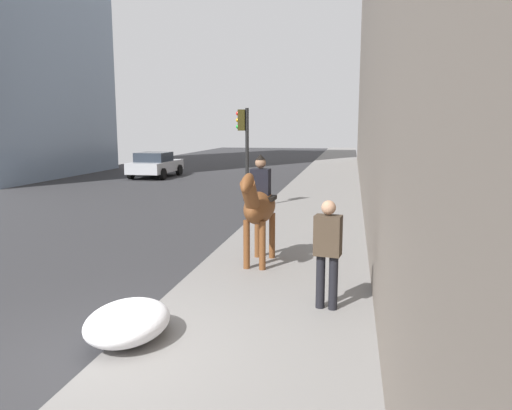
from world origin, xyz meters
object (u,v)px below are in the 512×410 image
object	(u,v)px
pedestrian_greeting	(328,247)
traffic_light_near_curb	(244,142)
mounted_horse_near	(259,205)
car_near_lane	(155,164)

from	to	relation	value
pedestrian_greeting	traffic_light_near_curb	xyz separation A→B (m)	(9.05, 3.28, 1.27)
traffic_light_near_curb	mounted_horse_near	bearing A→B (deg)	-165.28
pedestrian_greeting	car_near_lane	distance (m)	22.02
pedestrian_greeting	mounted_horse_near	bearing A→B (deg)	42.71
pedestrian_greeting	traffic_light_near_curb	world-z (taller)	traffic_light_near_curb
pedestrian_greeting	car_near_lane	size ratio (longest dim) A/B	0.41
car_near_lane	pedestrian_greeting	bearing A→B (deg)	-150.48
pedestrian_greeting	traffic_light_near_curb	distance (m)	9.71
mounted_horse_near	traffic_light_near_curb	xyz separation A→B (m)	(6.79, 1.79, 1.03)
pedestrian_greeting	car_near_lane	world-z (taller)	pedestrian_greeting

